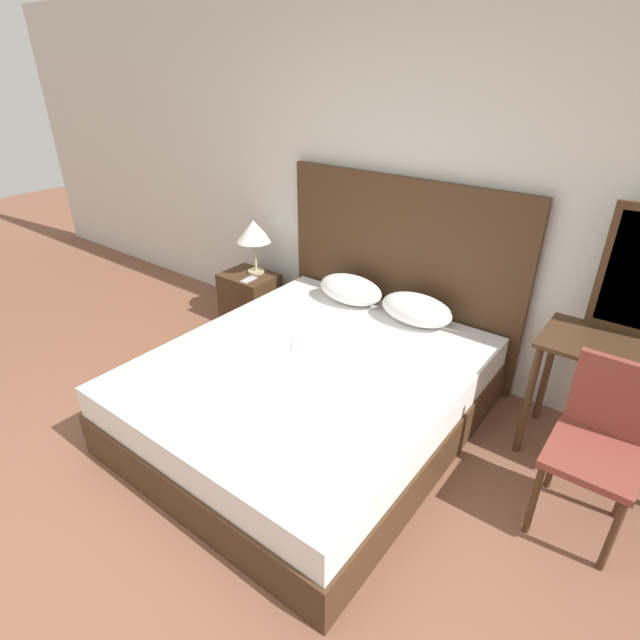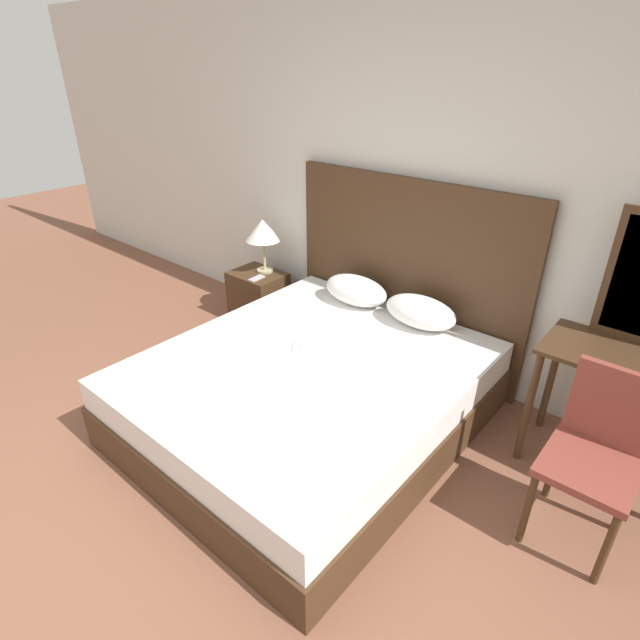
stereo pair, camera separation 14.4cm
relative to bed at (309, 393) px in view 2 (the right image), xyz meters
The scene contains 12 objects.
ground_plane 1.50m from the bed, 89.61° to the right, with size 16.00×16.00×0.00m, color brown.
wall_back 1.61m from the bed, 89.50° to the left, with size 10.00×0.06×2.70m.
bed is the anchor object (origin of this frame).
headboard 1.19m from the bed, 90.00° to the left, with size 1.93×0.05×1.44m.
pillow_left 0.97m from the bed, 108.13° to the left, with size 0.53×0.31×0.21m.
pillow_right 0.97m from the bed, 71.87° to the left, with size 0.53×0.31×0.21m.
phone_on_bed 0.32m from the bed, 152.66° to the left, with size 0.14×0.16×0.01m.
nightstand 1.56m from the bed, 148.75° to the left, with size 0.47×0.37×0.46m.
table_lamp 1.69m from the bed, 146.01° to the left, with size 0.31×0.31×0.48m.
phone_on_nightstand 1.46m from the bed, 149.99° to the left, with size 0.08×0.15×0.01m.
vanity_desk 1.80m from the bed, 25.94° to the left, with size 0.87×0.48×0.78m.
chair 1.65m from the bed, ahead, with size 0.41×0.45×0.91m.
Camera 2 is at (1.76, -0.50, 2.18)m, focal length 28.00 mm.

